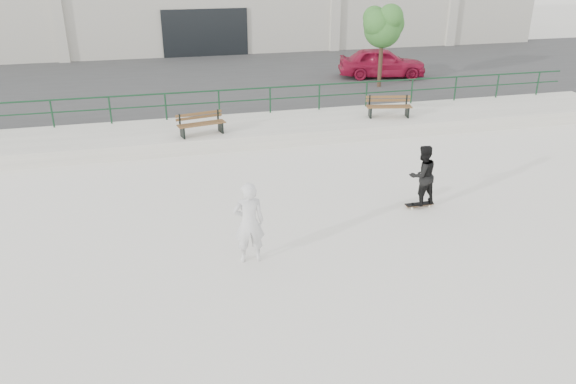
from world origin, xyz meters
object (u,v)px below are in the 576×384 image
object	(u,v)px
red_car	(382,62)
skateboard	(419,204)
bench_right	(389,107)
tree	(383,25)
bench_left	(201,124)
seated_skater	(249,223)
standing_skater	(422,175)

from	to	relation	value
red_car	skateboard	world-z (taller)	red_car
bench_right	tree	bearing A→B (deg)	83.14
tree	red_car	world-z (taller)	tree
tree	red_car	distance (m)	2.94
bench_left	skateboard	distance (m)	8.22
bench_right	tree	size ratio (longest dim) A/B	0.48
red_car	seated_skater	xyz separation A→B (m)	(-9.51, -15.21, -0.28)
bench_left	red_car	world-z (taller)	red_car
seated_skater	tree	bearing A→B (deg)	-120.91
skateboard	standing_skater	distance (m)	0.85
standing_skater	seated_skater	bearing A→B (deg)	7.43
tree	red_car	size ratio (longest dim) A/B	0.87
bench_left	tree	xyz separation A→B (m)	(8.84, 5.33, 2.41)
bench_right	standing_skater	xyz separation A→B (m)	(-2.00, -6.82, 0.03)
standing_skater	seated_skater	xyz separation A→B (m)	(-4.98, -1.67, 0.02)
seated_skater	skateboard	bearing A→B (deg)	-159.39
tree	seated_skater	xyz separation A→B (m)	(-8.63, -13.32, -2.34)
seated_skater	bench_right	bearing A→B (deg)	-127.38
tree	bench_right	bearing A→B (deg)	-108.86
skateboard	standing_skater	world-z (taller)	standing_skater
bench_right	red_car	xyz separation A→B (m)	(2.53, 6.71, 0.33)
standing_skater	seated_skater	world-z (taller)	seated_skater
bench_left	standing_skater	bearing A→B (deg)	-62.58
bench_left	seated_skater	distance (m)	8.00
standing_skater	tree	bearing A→B (deg)	-118.54
red_car	seated_skater	world-z (taller)	red_car
skateboard	red_car	bearing A→B (deg)	70.80
bench_left	red_car	bearing A→B (deg)	24.59
bench_right	standing_skater	bearing A→B (deg)	-94.33
bench_left	red_car	distance (m)	12.12
bench_right	standing_skater	size ratio (longest dim) A/B	1.07
bench_left	skateboard	bearing A→B (deg)	-62.58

